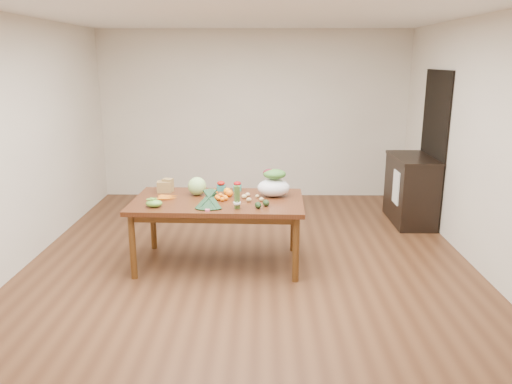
{
  "coord_description": "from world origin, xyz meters",
  "views": [
    {
      "loc": [
        0.14,
        -5.18,
        2.23
      ],
      "look_at": [
        0.08,
        0.0,
        0.85
      ],
      "focal_mm": 35.0,
      "sensor_mm": 36.0,
      "label": 1
    }
  ],
  "objects_px": {
    "cabinet": "(411,190)",
    "cabbage": "(197,186)",
    "asparagus_bundle": "(237,197)",
    "salad_bag": "(274,184)",
    "kale_bunch": "(209,201)",
    "dining_table": "(219,232)",
    "paper_bag": "(164,186)",
    "mandarin_cluster": "(220,196)"
  },
  "relations": [
    {
      "from": "mandarin_cluster",
      "to": "asparagus_bundle",
      "type": "xyz_separation_m",
      "value": [
        0.2,
        -0.34,
        0.09
      ]
    },
    {
      "from": "paper_bag",
      "to": "asparagus_bundle",
      "type": "relative_size",
      "value": 0.87
    },
    {
      "from": "dining_table",
      "to": "mandarin_cluster",
      "type": "distance_m",
      "value": 0.42
    },
    {
      "from": "cabbage",
      "to": "salad_bag",
      "type": "relative_size",
      "value": 0.57
    },
    {
      "from": "paper_bag",
      "to": "kale_bunch",
      "type": "xyz_separation_m",
      "value": [
        0.58,
        -0.64,
        0.0
      ]
    },
    {
      "from": "mandarin_cluster",
      "to": "kale_bunch",
      "type": "distance_m",
      "value": 0.34
    },
    {
      "from": "cabbage",
      "to": "asparagus_bundle",
      "type": "height_order",
      "value": "asparagus_bundle"
    },
    {
      "from": "mandarin_cluster",
      "to": "salad_bag",
      "type": "bearing_deg",
      "value": 14.37
    },
    {
      "from": "dining_table",
      "to": "cabbage",
      "type": "height_order",
      "value": "cabbage"
    },
    {
      "from": "cabinet",
      "to": "salad_bag",
      "type": "bearing_deg",
      "value": -144.52
    },
    {
      "from": "mandarin_cluster",
      "to": "salad_bag",
      "type": "height_order",
      "value": "salad_bag"
    },
    {
      "from": "dining_table",
      "to": "asparagus_bundle",
      "type": "bearing_deg",
      "value": -55.05
    },
    {
      "from": "cabinet",
      "to": "kale_bunch",
      "type": "relative_size",
      "value": 2.55
    },
    {
      "from": "paper_bag",
      "to": "asparagus_bundle",
      "type": "bearing_deg",
      "value": -37.14
    },
    {
      "from": "paper_bag",
      "to": "cabbage",
      "type": "height_order",
      "value": "cabbage"
    },
    {
      "from": "mandarin_cluster",
      "to": "kale_bunch",
      "type": "relative_size",
      "value": 0.45
    },
    {
      "from": "cabinet",
      "to": "salad_bag",
      "type": "distance_m",
      "value": 2.43
    },
    {
      "from": "cabinet",
      "to": "cabbage",
      "type": "distance_m",
      "value": 3.14
    },
    {
      "from": "dining_table",
      "to": "cabinet",
      "type": "height_order",
      "value": "cabinet"
    },
    {
      "from": "paper_bag",
      "to": "salad_bag",
      "type": "relative_size",
      "value": 0.6
    },
    {
      "from": "cabinet",
      "to": "dining_table",
      "type": "bearing_deg",
      "value": -149.14
    },
    {
      "from": "asparagus_bundle",
      "to": "salad_bag",
      "type": "distance_m",
      "value": 0.62
    },
    {
      "from": "paper_bag",
      "to": "mandarin_cluster",
      "type": "xyz_separation_m",
      "value": [
        0.67,
        -0.32,
        -0.04
      ]
    },
    {
      "from": "paper_bag",
      "to": "salad_bag",
      "type": "xyz_separation_m",
      "value": [
        1.25,
        -0.17,
        0.06
      ]
    },
    {
      "from": "cabinet",
      "to": "cabbage",
      "type": "xyz_separation_m",
      "value": [
        -2.81,
        -1.34,
        0.38
      ]
    },
    {
      "from": "asparagus_bundle",
      "to": "salad_bag",
      "type": "relative_size",
      "value": 0.69
    },
    {
      "from": "cabbage",
      "to": "paper_bag",
      "type": "bearing_deg",
      "value": 162.67
    },
    {
      "from": "cabinet",
      "to": "mandarin_cluster",
      "type": "xyz_separation_m",
      "value": [
        -2.53,
        -1.54,
        0.32
      ]
    },
    {
      "from": "mandarin_cluster",
      "to": "asparagus_bundle",
      "type": "height_order",
      "value": "asparagus_bundle"
    },
    {
      "from": "dining_table",
      "to": "kale_bunch",
      "type": "distance_m",
      "value": 0.57
    },
    {
      "from": "paper_bag",
      "to": "salad_bag",
      "type": "bearing_deg",
      "value": -7.65
    },
    {
      "from": "kale_bunch",
      "to": "cabbage",
      "type": "bearing_deg",
      "value": 111.42
    },
    {
      "from": "mandarin_cluster",
      "to": "kale_bunch",
      "type": "xyz_separation_m",
      "value": [
        -0.09,
        -0.32,
        0.04
      ]
    },
    {
      "from": "dining_table",
      "to": "kale_bunch",
      "type": "xyz_separation_m",
      "value": [
        -0.06,
        -0.33,
        0.45
      ]
    },
    {
      "from": "dining_table",
      "to": "mandarin_cluster",
      "type": "relative_size",
      "value": 10.28
    },
    {
      "from": "cabbage",
      "to": "asparagus_bundle",
      "type": "xyz_separation_m",
      "value": [
        0.48,
        -0.54,
        0.02
      ]
    },
    {
      "from": "kale_bunch",
      "to": "salad_bag",
      "type": "bearing_deg",
      "value": 36.58
    },
    {
      "from": "cabbage",
      "to": "kale_bunch",
      "type": "xyz_separation_m",
      "value": [
        0.18,
        -0.52,
        -0.02
      ]
    },
    {
      "from": "cabinet",
      "to": "asparagus_bundle",
      "type": "bearing_deg",
      "value": -141.12
    },
    {
      "from": "salad_bag",
      "to": "mandarin_cluster",
      "type": "bearing_deg",
      "value": -165.63
    },
    {
      "from": "dining_table",
      "to": "kale_bunch",
      "type": "relative_size",
      "value": 4.63
    },
    {
      "from": "paper_bag",
      "to": "salad_bag",
      "type": "distance_m",
      "value": 1.26
    }
  ]
}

